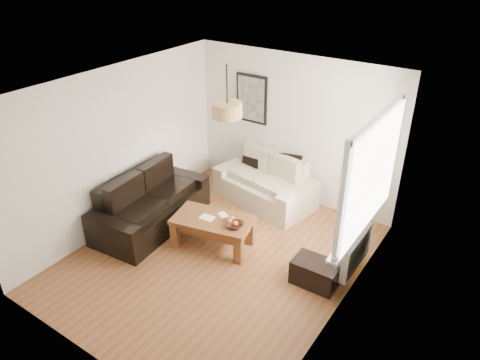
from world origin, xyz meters
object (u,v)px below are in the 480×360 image
Objects in this scene: loveseat_cream at (265,180)px; sofa_leather at (151,201)px; ottoman at (315,273)px; coffee_table at (213,232)px.

loveseat_cream is 2.03m from sofa_leather.
ottoman is at bearing -30.43° from loveseat_cream.
coffee_table is at bearing -176.97° from ottoman.
sofa_leather is 3.23× the size of ottoman.
loveseat_cream is 2.78× the size of ottoman.
sofa_leather reaches higher than loveseat_cream.
coffee_table is (1.19, 0.10, -0.19)m from sofa_leather.
loveseat_cream is 0.86× the size of sofa_leather.
coffee_table is (0.02, -1.56, -0.19)m from loveseat_cream.
coffee_table is at bearing -90.20° from sofa_leather.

